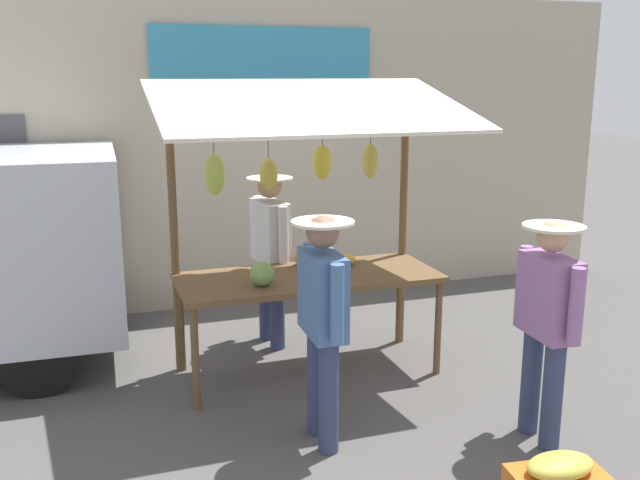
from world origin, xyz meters
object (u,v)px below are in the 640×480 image
market_stall (306,199)px  shopper_in_grey_tee (547,315)px  vendor_with_sunhat (271,245)px  shopper_with_ponytail (323,312)px

market_stall → shopper_in_grey_tee: (-1.19, 1.68, -0.60)m
vendor_with_sunhat → shopper_with_ponytail: vendor_with_sunhat is taller
shopper_with_ponytail → shopper_in_grey_tee: size_ratio=1.02×
market_stall → vendor_with_sunhat: size_ratio=1.51×
shopper_with_ponytail → shopper_in_grey_tee: 1.53m
vendor_with_sunhat → shopper_in_grey_tee: vendor_with_sunhat is taller
vendor_with_sunhat → shopper_with_ponytail: size_ratio=1.01×
market_stall → shopper_in_grey_tee: size_ratio=1.57×
market_stall → vendor_with_sunhat: (0.12, -0.73, -0.56)m
market_stall → shopper_with_ponytail: (0.27, 1.21, -0.57)m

